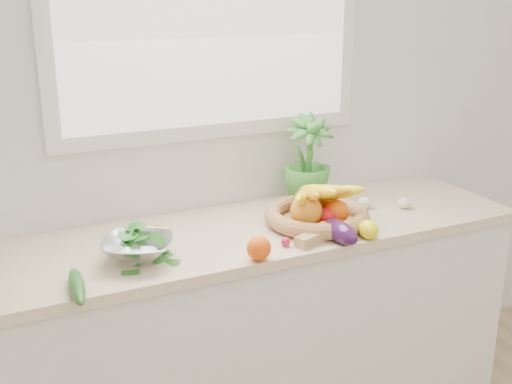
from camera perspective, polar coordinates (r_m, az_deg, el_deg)
name	(u,v)px	position (r m, az deg, el deg)	size (l,w,h in m)	color
back_wall	(210,100)	(2.59, -4.09, 8.16)	(4.50, 0.02, 2.70)	white
counter_cabinet	(243,338)	(2.66, -1.19, -12.84)	(2.20, 0.58, 0.86)	silver
countertop	(242,235)	(2.46, -1.26, -3.80)	(2.24, 0.62, 0.04)	beige
orange_loose	(259,248)	(2.17, 0.25, -5.03)	(0.08, 0.08, 0.08)	#FF5108
lemon_a	(369,230)	(2.39, 9.98, -3.30)	(0.07, 0.09, 0.07)	#FEF50D
lemon_b	(344,235)	(2.33, 7.82, -3.81)	(0.06, 0.08, 0.06)	yellow
lemon_c	(325,229)	(2.39, 6.14, -3.29)	(0.06, 0.07, 0.06)	#D69C0B
apple	(327,217)	(2.47, 6.37, -2.24)	(0.09, 0.09, 0.09)	red
ginger	(310,239)	(2.32, 4.84, -4.21)	(0.12, 0.05, 0.04)	tan
garlic_a	(404,203)	(2.74, 13.03, -0.97)	(0.05, 0.05, 0.05)	white
garlic_b	(364,203)	(2.70, 9.59, -0.95)	(0.06, 0.06, 0.05)	white
garlic_c	(340,214)	(2.57, 7.49, -1.96)	(0.05, 0.05, 0.04)	white
eggplant	(340,232)	(2.34, 7.50, -3.51)	(0.08, 0.20, 0.08)	#31103B
cucumber	(77,286)	(2.03, -15.63, -8.06)	(0.05, 0.25, 0.05)	#215418
radish	(285,242)	(2.29, 2.64, -4.44)	(0.03, 0.03, 0.03)	#BE1747
potted_herb	(308,159)	(2.68, 4.60, 2.92)	(0.21, 0.21, 0.37)	#3C8631
fruit_basket	(316,210)	(2.49, 5.38, -1.64)	(0.43, 0.43, 0.20)	tan
colander_with_spinach	(138,243)	(2.20, -10.47, -4.48)	(0.31, 0.31, 0.12)	white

